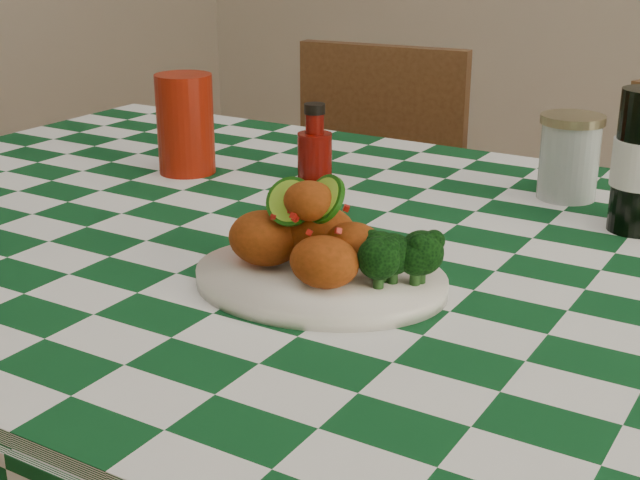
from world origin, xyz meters
The scene contains 7 objects.
plate centered at (0.06, -0.14, 0.80)m, with size 0.28×0.22×0.02m, color white, non-canonical shape.
fried_chicken_pile centered at (0.05, -0.14, 0.85)m, with size 0.16×0.12×0.10m, color #90360D, non-canonical shape.
broccoli_side centered at (0.14, -0.13, 0.83)m, with size 0.08×0.08×0.06m, color black, non-canonical shape.
red_tumbler centered at (-0.36, 0.15, 0.86)m, with size 0.09×0.09×0.16m, color maroon.
ketchup_bottle centered at (-0.17, 0.21, 0.85)m, with size 0.05×0.05×0.12m, color #640905, non-canonical shape.
mason_jar centered at (0.19, 0.32, 0.85)m, with size 0.09×0.09×0.12m, color #B2BCBA, non-canonical shape.
wooden_chair_left centered at (-0.40, 0.74, 0.45)m, with size 0.41×0.43×0.89m, color #472814, non-canonical shape.
Camera 1 is at (0.52, -0.91, 1.17)m, focal length 50.00 mm.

